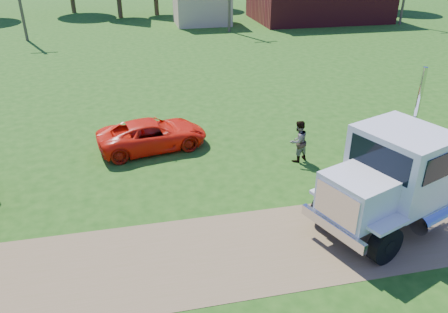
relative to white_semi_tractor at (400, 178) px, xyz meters
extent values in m
plane|color=#1C4910|center=(-3.83, -0.42, -1.78)|extent=(140.00, 140.00, 0.00)
cube|color=brown|center=(-3.83, -0.42, -1.78)|extent=(120.00, 4.20, 0.01)
cube|color=black|center=(1.23, 0.50, -0.87)|extent=(8.33, 4.02, 0.34)
cylinder|color=black|center=(-1.42, -1.80, -1.16)|extent=(1.31, 0.81, 1.25)
cylinder|color=black|center=(-1.42, -1.80, -1.16)|extent=(0.56, 0.55, 0.44)
cylinder|color=black|center=(-2.28, 0.47, -1.16)|extent=(1.31, 0.81, 1.25)
cylinder|color=black|center=(-2.28, 0.47, -1.16)|extent=(0.56, 0.55, 0.44)
cylinder|color=black|center=(2.49, 2.27, -1.16)|extent=(1.31, 0.81, 1.25)
cylinder|color=black|center=(2.49, 2.27, -1.16)|extent=(0.56, 0.55, 0.44)
cylinder|color=black|center=(3.87, 2.79, -1.16)|extent=(1.31, 0.81, 1.25)
cylinder|color=black|center=(3.87, 2.79, -1.16)|extent=(0.56, 0.55, 0.44)
cube|color=silver|center=(-1.80, -0.65, -0.02)|extent=(2.59, 2.53, 1.36)
cube|color=silver|center=(-2.75, -1.01, -0.08)|extent=(0.69, 1.62, 1.13)
cube|color=silver|center=(-2.80, -1.03, -0.87)|extent=(1.08, 2.50, 0.34)
cube|color=silver|center=(-0.10, -0.01, 0.54)|extent=(3.19, 3.39, 2.38)
cube|color=black|center=(-1.19, -0.42, 1.05)|extent=(0.86, 2.14, 0.96)
cube|color=black|center=(0.39, -1.29, 1.05)|extent=(1.61, 0.64, 0.85)
cube|color=black|center=(-0.59, 1.28, 1.05)|extent=(1.61, 0.64, 0.85)
cube|color=silver|center=(-1.42, -1.80, -0.42)|extent=(1.45, 0.96, 0.11)
cube|color=silver|center=(-2.28, 0.47, -0.42)|extent=(1.45, 0.96, 0.11)
cylinder|color=silver|center=(0.73, -1.09, -0.99)|extent=(1.73, 1.20, 0.68)
cylinder|color=silver|center=(0.90, 1.04, 0.83)|extent=(0.20, 0.20, 5.22)
cylinder|color=black|center=(2.50, 0.98, -0.61)|extent=(1.61, 1.61, 0.14)
imported|color=red|center=(-7.73, 7.84, -1.08)|extent=(5.39, 3.21, 1.41)
imported|color=#999999|center=(-1.55, 5.16, -0.83)|extent=(1.13, 1.02, 1.90)
cube|color=tan|center=(0.17, 39.58, 0.02)|extent=(6.00, 5.00, 3.60)
cylinder|color=#3D2A19|center=(-4.37, 47.23, -0.01)|extent=(0.56, 0.56, 3.54)
cylinder|color=#3D2A19|center=(-8.91, 46.14, 0.19)|extent=(0.56, 0.56, 3.95)
camera|label=1|loc=(-8.49, -11.13, 7.23)|focal=35.00mm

